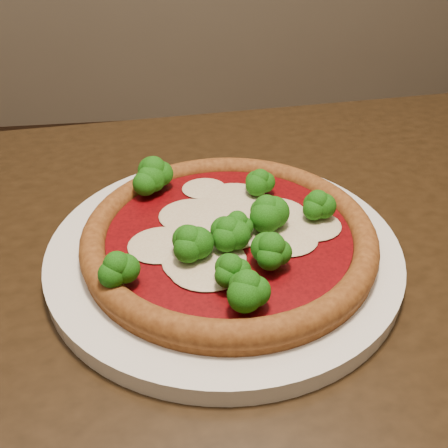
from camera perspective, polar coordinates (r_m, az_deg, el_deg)
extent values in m
cube|color=black|center=(0.46, 4.38, -11.61)|extent=(1.26, 0.96, 0.04)
cylinder|color=silver|center=(0.49, 0.00, -2.96)|extent=(0.34, 0.34, 0.02)
cylinder|color=brown|center=(0.48, 0.57, -1.73)|extent=(0.27, 0.27, 0.01)
torus|color=brown|center=(0.47, 0.58, -1.06)|extent=(0.28, 0.28, 0.02)
cylinder|color=#660408|center=(0.47, 0.58, -1.01)|extent=(0.23, 0.23, 0.00)
ellipsoid|color=beige|center=(0.43, -1.80, -4.96)|extent=(0.07, 0.06, 0.01)
ellipsoid|color=beige|center=(0.46, -7.18, -2.35)|extent=(0.06, 0.06, 0.00)
ellipsoid|color=beige|center=(0.50, 5.66, 1.12)|extent=(0.07, 0.06, 0.01)
ellipsoid|color=beige|center=(0.54, -2.29, 4.11)|extent=(0.05, 0.04, 0.00)
ellipsoid|color=beige|center=(0.52, 1.10, 2.93)|extent=(0.07, 0.06, 0.01)
ellipsoid|color=beige|center=(0.49, -3.71, 1.04)|extent=(0.07, 0.06, 0.01)
ellipsoid|color=beige|center=(0.46, 7.14, -1.70)|extent=(0.06, 0.05, 0.00)
ellipsoid|color=beige|center=(0.49, 9.94, -0.12)|extent=(0.06, 0.05, 0.00)
ellipsoid|color=beige|center=(0.48, -0.50, 0.26)|extent=(0.10, 0.09, 0.01)
ellipsoid|color=beige|center=(0.44, -2.26, -4.12)|extent=(0.07, 0.07, 0.01)
ellipsoid|color=#1F7713|center=(0.40, 0.83, -5.06)|extent=(0.04, 0.04, 0.03)
ellipsoid|color=#1F7713|center=(0.49, 10.64, 2.41)|extent=(0.04, 0.04, 0.03)
ellipsoid|color=#1F7713|center=(0.43, -3.94, -1.87)|extent=(0.04, 0.04, 0.03)
ellipsoid|color=#1F7713|center=(0.42, 5.46, -2.76)|extent=(0.04, 0.04, 0.03)
ellipsoid|color=#1F7713|center=(0.41, -12.12, -4.77)|extent=(0.04, 0.04, 0.03)
ellipsoid|color=#1F7713|center=(0.45, 1.53, 0.11)|extent=(0.03, 0.03, 0.03)
ellipsoid|color=#1F7713|center=(0.53, -8.04, 6.07)|extent=(0.04, 0.04, 0.04)
ellipsoid|color=#1F7713|center=(0.52, 4.14, 5.04)|extent=(0.03, 0.03, 0.03)
ellipsoid|color=#1F7713|center=(0.38, 2.65, -7.12)|extent=(0.04, 0.04, 0.03)
ellipsoid|color=#1F7713|center=(0.52, -8.68, 5.20)|extent=(0.04, 0.04, 0.03)
ellipsoid|color=#1F7713|center=(0.46, 4.88, 1.62)|extent=(0.04, 0.04, 0.04)
ellipsoid|color=#1F7713|center=(0.44, 0.51, -0.79)|extent=(0.04, 0.04, 0.03)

